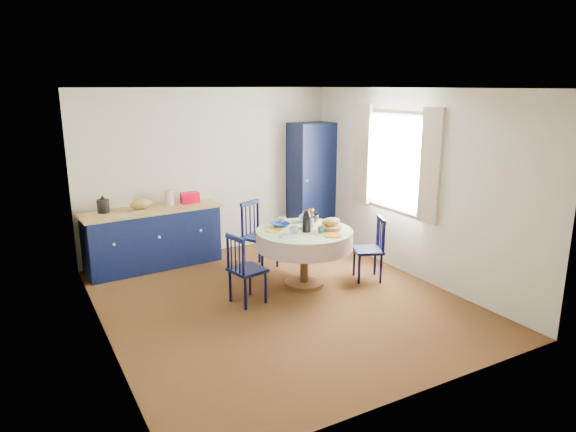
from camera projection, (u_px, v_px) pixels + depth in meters
name	position (u px, v px, depth m)	size (l,w,h in m)	color
floor	(280.00, 301.00, 6.20)	(4.50, 4.50, 0.00)	black
ceiling	(279.00, 88.00, 5.58)	(4.50, 4.50, 0.00)	white
wall_back	(210.00, 172.00, 7.80)	(4.00, 0.02, 2.50)	silver
wall_left	(97.00, 222.00, 4.95)	(0.02, 4.50, 2.50)	silver
wall_right	(412.00, 184.00, 6.83)	(0.02, 4.50, 2.50)	silver
window	(395.00, 161.00, 7.00)	(0.10, 1.74, 1.45)	white
kitchen_counter	(153.00, 237.00, 7.28)	(1.95, 0.73, 1.10)	black
pantry_cabinet	(311.00, 183.00, 8.43)	(0.71, 0.53, 1.95)	black
dining_table	(305.00, 239.00, 6.55)	(1.23, 1.23, 1.03)	brown
chair_left	(245.00, 269.00, 6.04)	(0.43, 0.45, 0.86)	black
chair_far	(258.00, 235.00, 7.23)	(0.56, 0.55, 0.96)	black
chair_right	(371.00, 248.00, 6.80)	(0.49, 0.50, 0.85)	black
mug_a	(294.00, 230.00, 6.37)	(0.11, 0.11, 0.09)	silver
mug_b	(321.00, 230.00, 6.37)	(0.09, 0.09, 0.08)	#317976
mug_c	(314.00, 218.00, 6.88)	(0.13, 0.13, 0.10)	black
mug_d	(282.00, 221.00, 6.77)	(0.10, 0.10, 0.10)	silver
cobalt_bowl	(280.00, 225.00, 6.65)	(0.24, 0.24, 0.06)	navy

